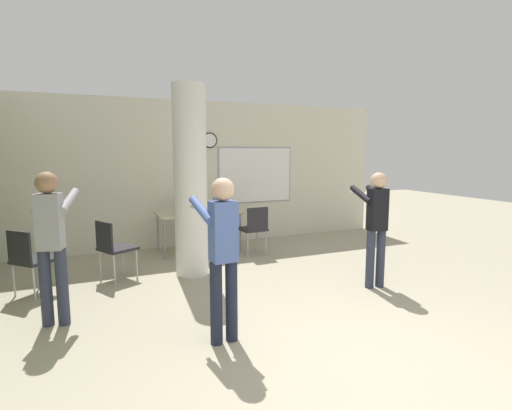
{
  "coord_description": "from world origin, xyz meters",
  "views": [
    {
      "loc": [
        -2.1,
        -2.6,
        1.85
      ],
      "look_at": [
        0.04,
        2.34,
        1.12
      ],
      "focal_mm": 28.0,
      "sensor_mm": 36.0,
      "label": 1
    }
  ],
  "objects": [
    {
      "name": "ground_plane",
      "position": [
        0.0,
        0.0,
        0.0
      ],
      "size": [
        24.0,
        24.0,
        0.0
      ],
      "primitive_type": "plane",
      "color": "#ADA389"
    },
    {
      "name": "wall_back",
      "position": [
        0.02,
        5.06,
        1.4
      ],
      "size": [
        8.0,
        0.15,
        2.8
      ],
      "color": "beige",
      "rests_on": "ground_plane"
    },
    {
      "name": "support_pillar",
      "position": [
        -0.66,
        3.14,
        1.4
      ],
      "size": [
        0.48,
        0.48,
        2.8
      ],
      "color": "silver",
      "rests_on": "ground_plane"
    },
    {
      "name": "folding_table",
      "position": [
        -0.19,
        4.44,
        0.69
      ],
      "size": [
        1.5,
        0.77,
        0.74
      ],
      "color": "beige",
      "rests_on": "ground_plane"
    },
    {
      "name": "bottle_on_table",
      "position": [
        -0.52,
        4.4,
        0.85
      ],
      "size": [
        0.08,
        0.08,
        0.3
      ],
      "color": "black",
      "rests_on": "folding_table"
    },
    {
      "name": "waste_bin",
      "position": [
        0.04,
        3.9,
        0.17
      ],
      "size": [
        0.25,
        0.25,
        0.33
      ],
      "color": "#B2B2B7",
      "rests_on": "ground_plane"
    },
    {
      "name": "chair_by_left_wall",
      "position": [
        -2.78,
        3.07,
        0.51
      ],
      "size": [
        0.62,
        0.62,
        0.87
      ],
      "color": "#232328",
      "rests_on": "ground_plane"
    },
    {
      "name": "chair_table_right",
      "position": [
        0.66,
        3.83,
        0.51
      ],
      "size": [
        0.46,
        0.46,
        0.87
      ],
      "color": "#232328",
      "rests_on": "ground_plane"
    },
    {
      "name": "chair_near_pillar",
      "position": [
        -1.76,
        3.32,
        0.51
      ],
      "size": [
        0.59,
        0.59,
        0.87
      ],
      "color": "#232328",
      "rests_on": "ground_plane"
    },
    {
      "name": "person_playing_side",
      "position": [
        1.49,
        1.61,
        0.92
      ],
      "size": [
        0.41,
        0.64,
        1.57
      ],
      "color": "#2D3347",
      "rests_on": "ground_plane"
    },
    {
      "name": "person_watching_back",
      "position": [
        -2.44,
        2.01,
        0.96
      ],
      "size": [
        0.48,
        0.65,
        1.64
      ],
      "color": "#2D3347",
      "rests_on": "ground_plane"
    },
    {
      "name": "person_playing_front",
      "position": [
        -0.92,
        0.93,
        0.94
      ],
      "size": [
        0.38,
        0.62,
        1.6
      ],
      "color": "#1E2338",
      "rests_on": "ground_plane"
    }
  ]
}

